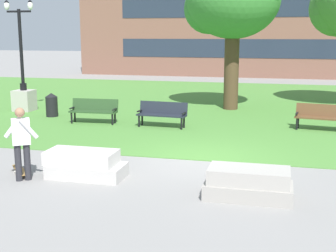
% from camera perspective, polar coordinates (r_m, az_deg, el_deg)
% --- Properties ---
extents(ground_plane, '(140.00, 140.00, 0.00)m').
position_cam_1_polar(ground_plane, '(12.58, 3.91, -4.26)').
color(ground_plane, gray).
extents(grass_lawn, '(40.00, 20.00, 0.02)m').
position_cam_1_polar(grass_lawn, '(22.30, 8.39, 2.52)').
color(grass_lawn, '#4C8438').
rests_on(grass_lawn, ground).
extents(concrete_block_center, '(1.85, 0.90, 0.64)m').
position_cam_1_polar(concrete_block_center, '(11.28, -10.14, -4.64)').
color(concrete_block_center, '#BCB7B2').
rests_on(concrete_block_center, ground).
extents(concrete_block_left, '(1.80, 0.90, 0.64)m').
position_cam_1_polar(concrete_block_left, '(9.87, 9.77, -6.96)').
color(concrete_block_left, '#9E9991').
rests_on(concrete_block_left, ground).
extents(person_skateboarder, '(0.83, 0.42, 1.71)m').
position_cam_1_polar(person_skateboarder, '(11.22, -17.44, -1.60)').
color(person_skateboarder, '#28282D').
rests_on(person_skateboarder, ground).
extents(skateboard, '(0.85, 0.87, 0.14)m').
position_cam_1_polar(skateboard, '(11.89, -17.45, -5.27)').
color(skateboard, olive).
rests_on(skateboard, ground).
extents(park_bench_near_left, '(1.86, 0.79, 0.90)m').
position_cam_1_polar(park_bench_near_left, '(17.14, 18.26, 1.22)').
color(park_bench_near_left, brown).
rests_on(park_bench_near_left, grass_lawn).
extents(park_bench_near_right, '(1.82, 0.62, 0.90)m').
position_cam_1_polar(park_bench_near_right, '(17.83, -9.01, 2.02)').
color(park_bench_near_right, '#284723').
rests_on(park_bench_near_right, grass_lawn).
extents(park_bench_far_left, '(1.83, 0.65, 0.90)m').
position_cam_1_polar(park_bench_far_left, '(16.87, -0.70, 1.63)').
color(park_bench_far_left, '#1E232D').
rests_on(park_bench_far_left, grass_lawn).
extents(lamp_post_right, '(1.32, 0.80, 4.73)m').
position_cam_1_polar(lamp_post_right, '(21.30, -17.21, 4.38)').
color(lamp_post_right, '#ADA89E').
rests_on(lamp_post_right, grass_lawn).
extents(tree_far_left, '(4.24, 4.04, 6.51)m').
position_cam_1_polar(tree_far_left, '(20.93, 7.82, 14.90)').
color(tree_far_left, '#4C3823').
rests_on(tree_far_left, grass_lawn).
extents(trash_bin, '(0.49, 0.49, 0.96)m').
position_cam_1_polar(trash_bin, '(19.57, -14.00, 2.54)').
color(trash_bin, black).
rests_on(trash_bin, grass_lawn).
extents(building_facade_distant, '(29.26, 1.03, 10.00)m').
position_cam_1_polar(building_facade_distant, '(36.51, 11.68, 13.62)').
color(building_facade_distant, brown).
rests_on(building_facade_distant, ground).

